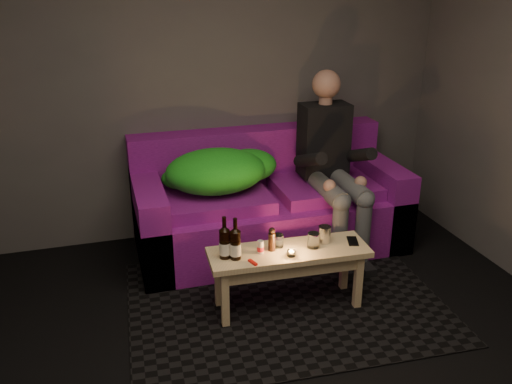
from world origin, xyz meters
TOP-DOWN VIEW (x-y plane):
  - room at (0.00, 0.47)m, footprint 4.50×4.50m
  - rug at (0.21, 0.92)m, footprint 2.23×1.67m
  - sofa at (0.37, 1.82)m, footprint 2.17×0.98m
  - green_blanket at (-0.03, 1.81)m, footprint 0.95×0.65m
  - person at (0.85, 1.65)m, footprint 0.39×0.90m
  - coffee_table at (0.21, 0.87)m, footprint 1.09×0.40m
  - beer_bottle_a at (-0.22, 0.88)m, footprint 0.07×0.07m
  - beer_bottle_b at (-0.16, 0.85)m, footprint 0.07×0.07m
  - salt_shaker at (0.02, 0.88)m, footprint 0.04×0.04m
  - pepper_mill at (0.10, 0.89)m, footprint 0.06×0.06m
  - tumbler_back at (0.16, 0.93)m, footprint 0.08×0.08m
  - tealight at (0.20, 0.79)m, footprint 0.06×0.06m
  - tumbler_front at (0.38, 0.86)m, footprint 0.10×0.10m
  - steel_cup at (0.48, 0.90)m, footprint 0.09×0.09m
  - smartphone at (0.67, 0.86)m, footprint 0.11×0.15m
  - red_lighter at (-0.07, 0.76)m, footprint 0.05×0.08m

SIDE VIEW (x-z plane):
  - rug at x=0.21m, z-range 0.00..0.01m
  - sofa at x=0.37m, z-range -0.13..0.80m
  - coffee_table at x=0.21m, z-range 0.14..0.58m
  - smartphone at x=0.67m, z-range 0.44..0.45m
  - red_lighter at x=-0.07m, z-range 0.44..0.45m
  - tealight at x=0.20m, z-range 0.44..0.48m
  - tumbler_back at x=0.16m, z-range 0.44..0.53m
  - salt_shaker at x=0.02m, z-range 0.44..0.53m
  - tumbler_front at x=0.38m, z-range 0.44..0.54m
  - steel_cup at x=0.48m, z-range 0.44..0.56m
  - pepper_mill at x=0.10m, z-range 0.44..0.56m
  - beer_bottle_b at x=-0.16m, z-range 0.40..0.69m
  - beer_bottle_a at x=-0.22m, z-range 0.40..0.69m
  - green_blanket at x=-0.03m, z-range 0.54..0.87m
  - person at x=0.85m, z-range 0.03..1.48m
  - room at x=0.00m, z-range -0.61..3.89m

